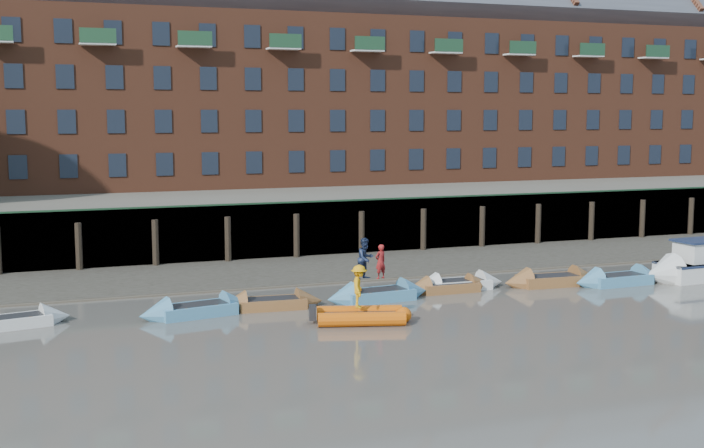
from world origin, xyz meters
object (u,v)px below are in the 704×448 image
rowboat_6 (551,280)px  rowboat_0 (13,321)px  rowboat_1 (197,310)px  rowboat_2 (272,303)px  rowboat_5 (459,284)px  rowboat_7 (618,279)px  person_rib_crew (359,286)px  motor_launch (689,267)px  rowboat_3 (378,295)px  rib_tender (365,316)px  rowboat_4 (449,287)px  person_rower_a (380,262)px  person_rower_b (365,258)px

rowboat_6 → rowboat_0: bearing=-176.6°
rowboat_1 → rowboat_2: rowboat_1 is taller
rowboat_5 → rowboat_7: (7.89, -1.61, 0.02)m
person_rib_crew → motor_launch: bearing=-59.6°
rowboat_3 → rib_tender: rowboat_3 is taller
rowboat_7 → rib_tender: 14.84m
rowboat_5 → rowboat_7: bearing=-10.7°
rowboat_4 → person_rower_a: size_ratio=2.77×
rowboat_0 → person_rower_b: (14.85, -0.03, 1.68)m
rowboat_3 → rowboat_5: (4.57, 1.03, -0.02)m
rowboat_1 → rowboat_5: 12.82m
rowboat_2 → rowboat_7: (17.38, -0.60, 0.02)m
person_rower_b → rowboat_2: bearing=158.8°
rowboat_5 → rowboat_1: bearing=-173.5°
rowboat_4 → rowboat_0: bearing=-178.0°
rowboat_2 → rib_tender: rowboat_2 is taller
rowboat_5 → person_rib_crew: 8.36m
rowboat_6 → person_rower_b: person_rower_b is taller
person_rower_a → person_rower_b: bearing=-33.7°
rowboat_3 → rib_tender: 4.24m
rowboat_2 → motor_launch: size_ratio=0.71×
rowboat_3 → rowboat_6: rowboat_6 is taller
rowboat_1 → rowboat_2: size_ratio=1.11×
rib_tender → person_rower_a: (2.20, 3.81, 1.46)m
rowboat_6 → person_rower_a: 9.21m
motor_launch → person_rower_a: (-16.33, 0.94, 1.09)m
rowboat_2 → person_rower_a: person_rower_a is taller
person_rower_a → rowboat_7: bearing=157.1°
rowboat_1 → rowboat_6: (17.43, 0.56, 0.01)m
rowboat_2 → rowboat_5: size_ratio=0.99×
rowboat_7 → rowboat_0: bearing=175.9°
rowboat_7 → person_rower_b: person_rower_b is taller
rowboat_3 → person_rower_b: bearing=148.4°
rowboat_0 → person_rib_crew: (13.11, -3.93, 1.26)m
rowboat_0 → rowboat_7: size_ratio=0.91×
rowboat_6 → rowboat_7: size_ratio=1.01×
rowboat_6 → rib_tender: rowboat_6 is taller
rowboat_1 → person_rower_b: 7.87m
rowboat_0 → rowboat_4: 19.21m
rowboat_7 → person_rib_crew: size_ratio=2.88×
rowboat_4 → rib_tender: rowboat_4 is taller
rowboat_2 → rib_tender: 4.71m
rowboat_7 → motor_launch: bearing=-6.1°
rowboat_2 → person_rower_b: size_ratio=2.45×
person_rower_b → person_rib_crew: size_ratio=1.07×
rowboat_7 → motor_launch: (4.02, -0.26, 0.41)m
rib_tender → rowboat_1: bearing=165.9°
rowboat_1 → rowboat_4: (12.04, 0.90, -0.03)m
rowboat_0 → rowboat_5: bearing=-9.1°
rowboat_2 → motor_launch: motor_launch is taller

